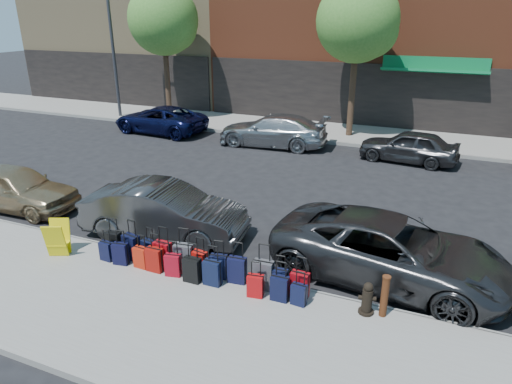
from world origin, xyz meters
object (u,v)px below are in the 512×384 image
at_px(display_rack, 58,239).
at_px(car_near_0, 16,188).
at_px(car_near_1, 164,212).
at_px(bollard, 385,296).
at_px(tree_center, 360,23).
at_px(streetlight, 115,36).
at_px(tree_left, 165,21).
at_px(car_far_2, 409,146).
at_px(car_far_0, 160,120).
at_px(fire_hydrant, 367,299).
at_px(car_far_1, 273,130).
at_px(suitcase_front_5, 199,262).
at_px(car_near_2, 391,250).

relative_size(display_rack, car_near_0, 0.22).
bearing_deg(car_near_1, bollard, -110.95).
distance_m(tree_center, streetlight, 13.48).
distance_m(tree_left, streetlight, 3.11).
bearing_deg(bollard, car_far_2, 92.99).
distance_m(streetlight, car_far_0, 5.98).
relative_size(tree_center, display_rack, 8.06).
bearing_deg(tree_left, tree_center, 0.00).
relative_size(car_near_1, car_far_2, 1.15).
distance_m(fire_hydrant, car_far_0, 17.19).
bearing_deg(tree_left, fire_hydrant, -46.24).
bearing_deg(streetlight, car_far_1, -11.70).
relative_size(bollard, car_far_0, 0.19).
xyz_separation_m(car_near_0, car_near_1, (5.46, 0.15, 0.05)).
bearing_deg(tree_center, suitcase_front_5, -92.78).
distance_m(fire_hydrant, car_near_1, 6.09).
bearing_deg(car_near_0, car_near_1, -90.77).
distance_m(car_near_2, car_far_2, 9.63).
distance_m(display_rack, car_far_2, 14.00).
relative_size(bollard, display_rack, 1.02).
bearing_deg(car_far_0, tree_center, 110.24).
bearing_deg(car_near_1, fire_hydrant, -112.07).
height_order(display_rack, car_far_1, car_far_1).
bearing_deg(tree_left, car_far_0, -69.10).
height_order(car_far_0, car_far_2, car_far_0).
xyz_separation_m(tree_left, car_near_1, (7.85, -12.72, -4.66)).
distance_m(car_near_2, car_far_0, 16.23).
xyz_separation_m(car_far_0, car_far_2, (12.42, -0.25, -0.01)).
distance_m(suitcase_front_5, car_near_0, 7.55).
relative_size(car_far_1, car_far_2, 1.28).
distance_m(bollard, car_far_2, 11.33).
distance_m(streetlight, car_near_2, 21.00).
height_order(streetlight, car_near_0, streetlight).
distance_m(car_near_0, car_far_2, 14.85).
distance_m(tree_center, suitcase_front_5, 15.14).
relative_size(tree_left, car_near_2, 1.33).
bearing_deg(bollard, suitcase_front_5, 179.91).
distance_m(tree_left, bollard, 20.60).
height_order(tree_center, car_near_0, tree_center).
xyz_separation_m(car_near_2, car_far_0, (-12.89, 9.87, -0.07)).
relative_size(bollard, car_near_1, 0.20).
relative_size(tree_left, car_near_1, 1.59).
xyz_separation_m(tree_left, fire_hydrant, (13.72, -14.33, -4.93)).
bearing_deg(suitcase_front_5, car_far_1, 111.45).
xyz_separation_m(display_rack, car_far_2, (7.36, 11.91, 0.08)).
xyz_separation_m(suitcase_front_5, car_far_2, (3.65, 11.31, 0.25)).
height_order(fire_hydrant, bollard, bollard).
xyz_separation_m(tree_center, bollard, (3.55, -14.29, -4.79)).
bearing_deg(car_far_0, streetlight, -112.75).
distance_m(suitcase_front_5, car_far_1, 11.72).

